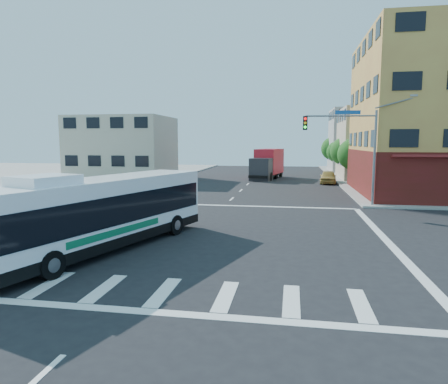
# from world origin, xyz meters

# --- Properties ---
(ground) EXTENTS (120.00, 120.00, 0.00)m
(ground) POSITION_xyz_m (0.00, 0.00, 0.00)
(ground) COLOR black
(ground) RESTS_ON ground
(sidewalk_nw) EXTENTS (50.00, 50.00, 0.15)m
(sidewalk_nw) POSITION_xyz_m (-35.00, 35.00, 0.07)
(sidewalk_nw) COLOR gray
(sidewalk_nw) RESTS_ON ground
(building_east_near) EXTENTS (12.06, 10.06, 9.00)m
(building_east_near) POSITION_xyz_m (16.98, 33.98, 4.51)
(building_east_near) COLOR #BEB091
(building_east_near) RESTS_ON ground
(building_east_far) EXTENTS (12.06, 10.06, 10.00)m
(building_east_far) POSITION_xyz_m (16.98, 47.98, 5.01)
(building_east_far) COLOR #ABABA6
(building_east_far) RESTS_ON ground
(building_west) EXTENTS (12.06, 10.06, 8.00)m
(building_west) POSITION_xyz_m (-17.02, 29.98, 4.01)
(building_west) COLOR #BCB39C
(building_west) RESTS_ON ground
(signal_mast_ne) EXTENTS (7.91, 1.13, 8.07)m
(signal_mast_ne) POSITION_xyz_m (9.08, 10.62, 4.98)
(signal_mast_ne) COLOR slate
(signal_mast_ne) RESTS_ON ground
(street_tree_a) EXTENTS (3.60, 3.60, 5.53)m
(street_tree_a) POSITION_xyz_m (11.90, 27.92, 3.59)
(street_tree_a) COLOR #372114
(street_tree_a) RESTS_ON ground
(street_tree_b) EXTENTS (3.80, 3.80, 5.79)m
(street_tree_b) POSITION_xyz_m (11.90, 35.92, 3.75)
(street_tree_b) COLOR #372114
(street_tree_b) RESTS_ON ground
(street_tree_c) EXTENTS (3.40, 3.40, 5.29)m
(street_tree_c) POSITION_xyz_m (11.90, 43.92, 3.46)
(street_tree_c) COLOR #372114
(street_tree_c) RESTS_ON ground
(street_tree_d) EXTENTS (4.00, 4.00, 6.03)m
(street_tree_d) POSITION_xyz_m (11.90, 51.92, 3.88)
(street_tree_d) COLOR #372114
(street_tree_d) RESTS_ON ground
(transit_bus) EXTENTS (5.96, 12.04, 3.50)m
(transit_bus) POSITION_xyz_m (-3.17, -3.57, 1.71)
(transit_bus) COLOR black
(transit_bus) RESTS_ON ground
(box_truck) EXTENTS (4.04, 8.84, 3.84)m
(box_truck) POSITION_xyz_m (1.74, 32.31, 1.86)
(box_truck) COLOR #27272D
(box_truck) RESTS_ON ground
(parked_car) EXTENTS (2.18, 4.54, 1.50)m
(parked_car) POSITION_xyz_m (9.03, 27.48, 0.75)
(parked_car) COLOR #BC9C46
(parked_car) RESTS_ON ground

